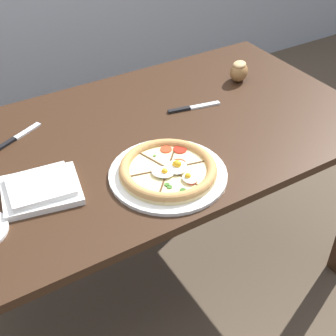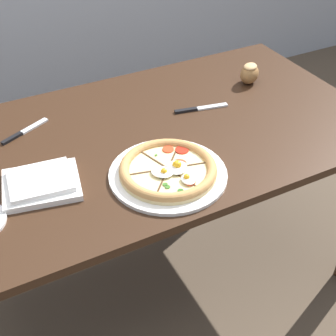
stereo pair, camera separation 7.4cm
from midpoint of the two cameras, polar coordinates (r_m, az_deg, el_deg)
The scene contains 7 objects.
ground_plane at distance 2.16m, azimuth -2.43°, elevation -12.78°, with size 12.00×12.00×0.00m, color brown.
dining_table at distance 1.69m, azimuth -3.03°, elevation 1.83°, with size 1.54×0.89×0.77m.
pizza at distance 1.42m, azimuth -1.45°, elevation -0.35°, with size 0.36×0.36×0.05m.
napkin_folded at distance 1.42m, azimuth -16.68°, elevation -2.45°, with size 0.26×0.23×0.04m.
bread_piece_near at distance 1.95m, azimuth 7.56°, elevation 11.65°, with size 0.11×0.11×0.08m.
knife_main at distance 1.76m, azimuth 1.91°, elevation 7.39°, with size 0.21×0.06×0.01m.
knife_spare at distance 1.69m, azimuth -19.04°, elevation 3.59°, with size 0.18×0.10×0.01m.
Camera 1 is at (-0.66, -1.19, 1.67)m, focal length 50.00 mm.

